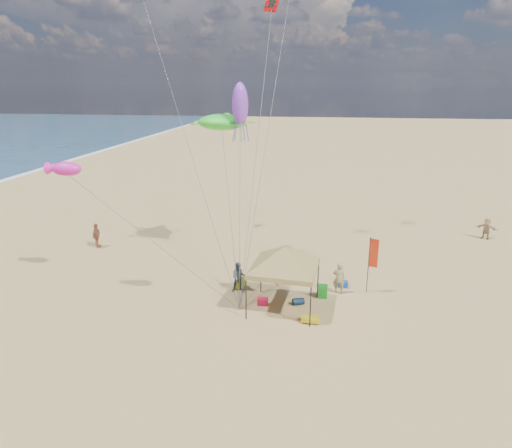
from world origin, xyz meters
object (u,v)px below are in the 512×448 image
object	(u,v)px
person_near_a	(339,278)
chair_yellow	(240,282)
cooler_red	(262,301)
beach_cart	(310,319)
person_far_c	(486,229)
cooler_blue	(343,284)
feather_flag	(372,257)
person_far_a	(97,235)
chair_green	(323,291)
canopy_tent	(285,249)
person_near_b	(239,277)
person_near_c	(278,271)

from	to	relation	value
person_near_a	chair_yellow	bearing A→B (deg)	3.70
cooler_red	beach_cart	size ratio (longest dim) A/B	0.60
cooler_red	person_far_c	bearing A→B (deg)	40.65
cooler_blue	person_far_c	bearing A→B (deg)	43.03
feather_flag	person_far_a	distance (m)	19.49
chair_green	person_near_a	world-z (taller)	person_near_a
canopy_tent	person_far_a	world-z (taller)	canopy_tent
person_near_b	person_near_c	size ratio (longest dim) A/B	1.01
cooler_red	canopy_tent	bearing A→B (deg)	-8.62
beach_cart	chair_green	bearing A→B (deg)	78.95
canopy_tent	cooler_blue	size ratio (longest dim) A/B	12.03
person_near_b	person_far_c	size ratio (longest dim) A/B	1.06
beach_cart	person_near_a	size ratio (longest dim) A/B	0.49
beach_cart	chair_yellow	bearing A→B (deg)	141.30
cooler_red	chair_green	xyz separation A→B (m)	(3.19, 1.41, 0.16)
canopy_tent	cooler_blue	bearing A→B (deg)	43.90
feather_flag	beach_cart	xyz separation A→B (m)	(-3.20, -3.87, -2.00)
chair_green	beach_cart	distance (m)	2.97
beach_cart	person_far_c	distance (m)	19.48
feather_flag	person_far_a	size ratio (longest dim) A/B	1.84
beach_cart	canopy_tent	bearing A→B (deg)	138.05
cooler_blue	person_near_a	xyz separation A→B (m)	(-0.28, -0.82, 0.73)
cooler_red	chair_green	distance (m)	3.49
chair_green	chair_yellow	size ratio (longest dim) A/B	1.00
chair_yellow	person_far_c	distance (m)	20.41
feather_flag	beach_cart	world-z (taller)	feather_flag
canopy_tent	feather_flag	size ratio (longest dim) A/B	1.96
cooler_blue	person_near_b	distance (m)	6.11
canopy_tent	person_near_b	size ratio (longest dim) A/B	3.71
person_near_c	beach_cart	bearing A→B (deg)	124.41
cooler_red	person_far_a	xyz separation A→B (m)	(-13.08, 6.99, 0.71)
feather_flag	person_far_c	distance (m)	14.52
feather_flag	person_near_a	distance (m)	2.19
feather_flag	person_near_b	world-z (taller)	feather_flag
person_far_a	feather_flag	bearing A→B (deg)	-105.99
person_near_a	person_far_c	world-z (taller)	person_near_a
canopy_tent	beach_cart	distance (m)	3.72
chair_green	chair_yellow	distance (m)	4.79
chair_green	person_near_c	distance (m)	2.97
person_far_a	person_near_a	bearing A→B (deg)	-108.22
chair_green	person_near_c	size ratio (longest dim) A/B	0.41
beach_cart	person_near_a	xyz separation A→B (m)	(1.45, 3.58, 0.72)
chair_green	person_far_c	bearing A→B (deg)	44.06
cooler_blue	person_near_b	size ratio (longest dim) A/B	0.31
cooler_red	person_near_a	size ratio (longest dim) A/B	0.29
cooler_red	person_far_c	world-z (taller)	person_far_c
feather_flag	person_far_c	xyz separation A→B (m)	(9.56, 10.84, -1.38)
person_near_a	person_far_c	size ratio (longest dim) A/B	1.11
person_near_a	feather_flag	bearing A→B (deg)	-169.20
cooler_red	person_far_a	distance (m)	14.84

